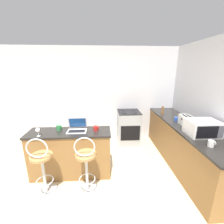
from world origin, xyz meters
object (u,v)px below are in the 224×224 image
at_px(microwave, 202,128).
at_px(mug_red, 96,128).
at_px(bar_stool_near, 42,168).
at_px(mug_white, 211,144).
at_px(pepper_mill, 162,111).
at_px(wine_glass_short, 38,130).
at_px(laptop, 77,127).
at_px(stove_range, 128,127).
at_px(toaster, 186,121).
at_px(mug_blue, 176,119).
at_px(bar_stool_far, 86,166).
at_px(mug_green, 59,128).

relative_size(microwave, mug_red, 4.98).
distance_m(bar_stool_near, mug_white, 2.63).
height_order(bar_stool_near, pepper_mill, pepper_mill).
relative_size(pepper_mill, wine_glass_short, 1.54).
distance_m(laptop, mug_white, 2.22).
height_order(laptop, stove_range, laptop).
bearing_deg(toaster, stove_range, 132.62).
distance_m(mug_blue, wine_glass_short, 2.80).
xyz_separation_m(bar_stool_near, microwave, (2.70, 0.22, 0.53)).
height_order(bar_stool_far, mug_white, bar_stool_far).
relative_size(bar_stool_far, stove_range, 1.16).
bearing_deg(mug_blue, wine_glass_short, -167.32).
bearing_deg(mug_white, pepper_mill, 94.41).
distance_m(mug_blue, pepper_mill, 0.48).
bearing_deg(laptop, wine_glass_short, -160.66).
bearing_deg(mug_blue, laptop, -169.37).
relative_size(bar_stool_far, toaster, 3.34).
bearing_deg(stove_range, wine_glass_short, -141.96).
xyz_separation_m(toaster, wine_glass_short, (-2.81, -0.35, 0.01)).
relative_size(mug_green, pepper_mill, 0.43).
distance_m(stove_range, wine_glass_short, 2.37).
distance_m(mug_white, wine_glass_short, 2.77).
bearing_deg(mug_blue, bar_stool_far, -153.56).
xyz_separation_m(bar_stool_far, mug_blue, (1.90, 0.94, 0.45)).
relative_size(bar_stool_near, bar_stool_far, 1.00).
bearing_deg(mug_white, toaster, 84.06).
relative_size(bar_stool_far, mug_red, 10.34).
height_order(mug_blue, mug_red, mug_red).
height_order(laptop, mug_blue, laptop).
bearing_deg(laptop, mug_white, -19.46).
relative_size(microwave, wine_glass_short, 3.38).
bearing_deg(pepper_mill, bar_stool_near, -150.33).
xyz_separation_m(bar_stool_near, stove_range, (1.68, 1.75, -0.05)).
xyz_separation_m(mug_blue, pepper_mill, (-0.14, 0.46, 0.07)).
relative_size(bar_stool_near, microwave, 2.08).
bearing_deg(mug_blue, pepper_mill, 106.53).
xyz_separation_m(bar_stool_near, bar_stool_far, (0.69, 0.00, 0.00)).
distance_m(mug_green, wine_glass_short, 0.38).
bearing_deg(pepper_mill, laptop, -156.62).
relative_size(laptop, pepper_mill, 1.51).
bearing_deg(mug_red, laptop, 173.66).
relative_size(bar_stool_near, toaster, 3.34).
distance_m(microwave, toaster, 0.46).
xyz_separation_m(bar_stool_far, toaster, (1.98, 0.68, 0.50)).
distance_m(microwave, mug_white, 0.43).
relative_size(stove_range, mug_green, 9.12).
xyz_separation_m(mug_white, pepper_mill, (-0.12, 1.59, 0.06)).
xyz_separation_m(mug_blue, mug_green, (-2.45, -0.37, 0.00)).
xyz_separation_m(laptop, mug_white, (2.09, -0.74, -0.01)).
relative_size(mug_white, mug_red, 1.00).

